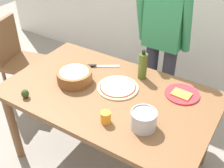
{
  "coord_description": "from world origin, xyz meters",
  "views": [
    {
      "loc": [
        0.92,
        -1.42,
        2.06
      ],
      "look_at": [
        0.0,
        0.05,
        0.81
      ],
      "focal_mm": 44.99,
      "sensor_mm": 36.0,
      "label": 1
    }
  ],
  "objects_px": {
    "plate_with_slice": "(182,94)",
    "avocado": "(25,94)",
    "popcorn_bowl": "(74,75)",
    "chef_knife": "(99,66)",
    "pizza_raw_on_board": "(118,87)",
    "cup_orange": "(106,117)",
    "chair_wooden_left": "(18,57)",
    "steel_pot": "(144,120)",
    "person_cook": "(163,37)",
    "dining_table": "(109,102)",
    "olive_oil_bottle": "(143,66)"
  },
  "relations": [
    {
      "from": "plate_with_slice",
      "to": "steel_pot",
      "type": "bearing_deg",
      "value": -101.39
    },
    {
      "from": "person_cook",
      "to": "pizza_raw_on_board",
      "type": "relative_size",
      "value": 5.02
    },
    {
      "from": "plate_with_slice",
      "to": "olive_oil_bottle",
      "type": "relative_size",
      "value": 1.02
    },
    {
      "from": "person_cook",
      "to": "cup_orange",
      "type": "xyz_separation_m",
      "value": [
        0.06,
        -1.04,
        -0.14
      ]
    },
    {
      "from": "olive_oil_bottle",
      "to": "steel_pot",
      "type": "height_order",
      "value": "olive_oil_bottle"
    },
    {
      "from": "person_cook",
      "to": "chef_knife",
      "type": "height_order",
      "value": "person_cook"
    },
    {
      "from": "olive_oil_bottle",
      "to": "cup_orange",
      "type": "distance_m",
      "value": 0.6
    },
    {
      "from": "olive_oil_bottle",
      "to": "pizza_raw_on_board",
      "type": "bearing_deg",
      "value": -111.84
    },
    {
      "from": "chair_wooden_left",
      "to": "popcorn_bowl",
      "type": "xyz_separation_m",
      "value": [
        1.01,
        -0.28,
        0.28
      ]
    },
    {
      "from": "chair_wooden_left",
      "to": "steel_pot",
      "type": "distance_m",
      "value": 1.79
    },
    {
      "from": "pizza_raw_on_board",
      "to": "cup_orange",
      "type": "relative_size",
      "value": 3.8
    },
    {
      "from": "dining_table",
      "to": "cup_orange",
      "type": "height_order",
      "value": "cup_orange"
    },
    {
      "from": "pizza_raw_on_board",
      "to": "olive_oil_bottle",
      "type": "distance_m",
      "value": 0.27
    },
    {
      "from": "popcorn_bowl",
      "to": "cup_orange",
      "type": "relative_size",
      "value": 3.29
    },
    {
      "from": "chef_knife",
      "to": "avocado",
      "type": "distance_m",
      "value": 0.68
    },
    {
      "from": "dining_table",
      "to": "steel_pot",
      "type": "distance_m",
      "value": 0.46
    },
    {
      "from": "person_cook",
      "to": "chef_knife",
      "type": "relative_size",
      "value": 6.34
    },
    {
      "from": "dining_table",
      "to": "cup_orange",
      "type": "xyz_separation_m",
      "value": [
        0.16,
        -0.28,
        0.13
      ]
    },
    {
      "from": "pizza_raw_on_board",
      "to": "popcorn_bowl",
      "type": "xyz_separation_m",
      "value": [
        -0.34,
        -0.11,
        0.05
      ]
    },
    {
      "from": "chair_wooden_left",
      "to": "cup_orange",
      "type": "bearing_deg",
      "value": -19.92
    },
    {
      "from": "dining_table",
      "to": "avocado",
      "type": "xyz_separation_m",
      "value": [
        -0.49,
        -0.38,
        0.13
      ]
    },
    {
      "from": "pizza_raw_on_board",
      "to": "cup_orange",
      "type": "xyz_separation_m",
      "value": [
        0.13,
        -0.37,
        0.03
      ]
    },
    {
      "from": "person_cook",
      "to": "pizza_raw_on_board",
      "type": "height_order",
      "value": "person_cook"
    },
    {
      "from": "dining_table",
      "to": "popcorn_bowl",
      "type": "xyz_separation_m",
      "value": [
        -0.31,
        -0.02,
        0.15
      ]
    },
    {
      "from": "avocado",
      "to": "chair_wooden_left",
      "type": "bearing_deg",
      "value": 142.74
    },
    {
      "from": "popcorn_bowl",
      "to": "avocado",
      "type": "bearing_deg",
      "value": -117.43
    },
    {
      "from": "plate_with_slice",
      "to": "avocado",
      "type": "xyz_separation_m",
      "value": [
        -0.97,
        -0.65,
        0.03
      ]
    },
    {
      "from": "chair_wooden_left",
      "to": "popcorn_bowl",
      "type": "bearing_deg",
      "value": -15.22
    },
    {
      "from": "cup_orange",
      "to": "plate_with_slice",
      "type": "bearing_deg",
      "value": 59.46
    },
    {
      "from": "chair_wooden_left",
      "to": "pizza_raw_on_board",
      "type": "bearing_deg",
      "value": -7.12
    },
    {
      "from": "plate_with_slice",
      "to": "chef_knife",
      "type": "xyz_separation_m",
      "value": [
        -0.76,
        -0.0,
        -0.0
      ]
    },
    {
      "from": "chair_wooden_left",
      "to": "pizza_raw_on_board",
      "type": "xyz_separation_m",
      "value": [
        1.35,
        -0.17,
        0.23
      ]
    },
    {
      "from": "chair_wooden_left",
      "to": "chef_knife",
      "type": "distance_m",
      "value": 1.07
    },
    {
      "from": "cup_orange",
      "to": "avocado",
      "type": "relative_size",
      "value": 1.21
    },
    {
      "from": "dining_table",
      "to": "avocado",
      "type": "distance_m",
      "value": 0.63
    },
    {
      "from": "chair_wooden_left",
      "to": "cup_orange",
      "type": "height_order",
      "value": "chair_wooden_left"
    },
    {
      "from": "dining_table",
      "to": "chef_knife",
      "type": "distance_m",
      "value": 0.39
    },
    {
      "from": "popcorn_bowl",
      "to": "chef_knife",
      "type": "relative_size",
      "value": 1.1
    },
    {
      "from": "person_cook",
      "to": "steel_pot",
      "type": "height_order",
      "value": "person_cook"
    },
    {
      "from": "popcorn_bowl",
      "to": "avocado",
      "type": "distance_m",
      "value": 0.4
    },
    {
      "from": "person_cook",
      "to": "olive_oil_bottle",
      "type": "distance_m",
      "value": 0.45
    },
    {
      "from": "chair_wooden_left",
      "to": "olive_oil_bottle",
      "type": "height_order",
      "value": "olive_oil_bottle"
    },
    {
      "from": "person_cook",
      "to": "steel_pot",
      "type": "bearing_deg",
      "value": -72.94
    },
    {
      "from": "chef_knife",
      "to": "avocado",
      "type": "height_order",
      "value": "avocado"
    },
    {
      "from": "chair_wooden_left",
      "to": "olive_oil_bottle",
      "type": "bearing_deg",
      "value": 2.43
    },
    {
      "from": "chair_wooden_left",
      "to": "plate_with_slice",
      "type": "bearing_deg",
      "value": 0.51
    },
    {
      "from": "pizza_raw_on_board",
      "to": "steel_pot",
      "type": "distance_m",
      "value": 0.46
    },
    {
      "from": "dining_table",
      "to": "plate_with_slice",
      "type": "bearing_deg",
      "value": 29.1
    },
    {
      "from": "cup_orange",
      "to": "chef_knife",
      "type": "distance_m",
      "value": 0.7
    },
    {
      "from": "dining_table",
      "to": "avocado",
      "type": "bearing_deg",
      "value": -142.44
    }
  ]
}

